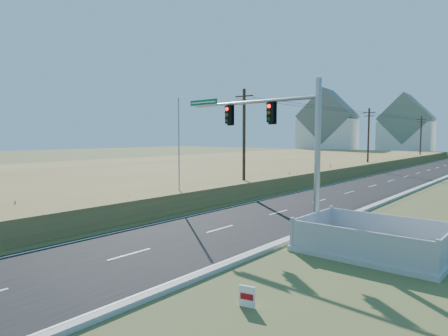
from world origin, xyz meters
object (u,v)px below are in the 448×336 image
traffic_signal_mast (286,142)px  flagpole (179,165)px  fence_enclosure (373,247)px  open_sign (247,296)px

traffic_signal_mast → flagpole: bearing=177.2°
fence_enclosure → flagpole: 14.68m
open_sign → flagpole: (-13.20, 10.18, 2.73)m
traffic_signal_mast → open_sign: (3.85, -8.68, -4.41)m
open_sign → flagpole: 16.89m
traffic_signal_mast → open_sign: size_ratio=15.61×
flagpole → traffic_signal_mast: bearing=-9.1°
traffic_signal_mast → fence_enclosure: bearing=-3.1°
traffic_signal_mast → open_sign: 10.47m
flagpole → open_sign: bearing=-37.6°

